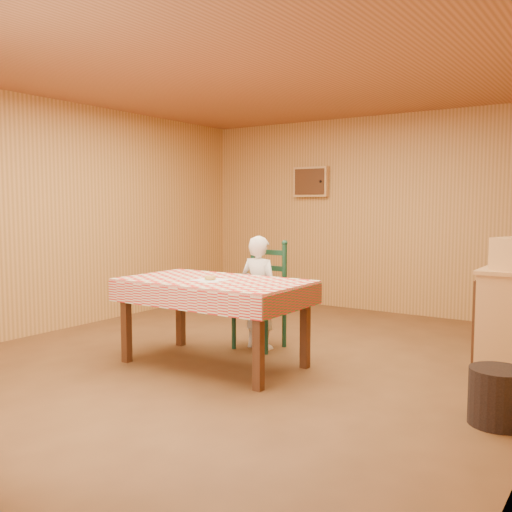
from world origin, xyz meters
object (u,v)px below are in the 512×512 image
at_px(dining_table, 214,289).
at_px(ladder_chair, 262,297).
at_px(storage_bin, 498,397).
at_px(seated_child, 259,292).

xyz_separation_m(dining_table, ladder_chair, (-0.00, 0.79, -0.18)).
xyz_separation_m(ladder_chair, storage_bin, (2.39, -0.86, -0.32)).
relative_size(dining_table, storage_bin, 4.46).
bearing_deg(seated_child, ladder_chair, -90.00).
relative_size(seated_child, storage_bin, 3.03).
xyz_separation_m(dining_table, seated_child, (0.00, 0.73, -0.13)).
bearing_deg(ladder_chair, seated_child, -90.00).
relative_size(dining_table, ladder_chair, 1.53).
height_order(ladder_chair, seated_child, seated_child).
bearing_deg(seated_child, dining_table, 90.00).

